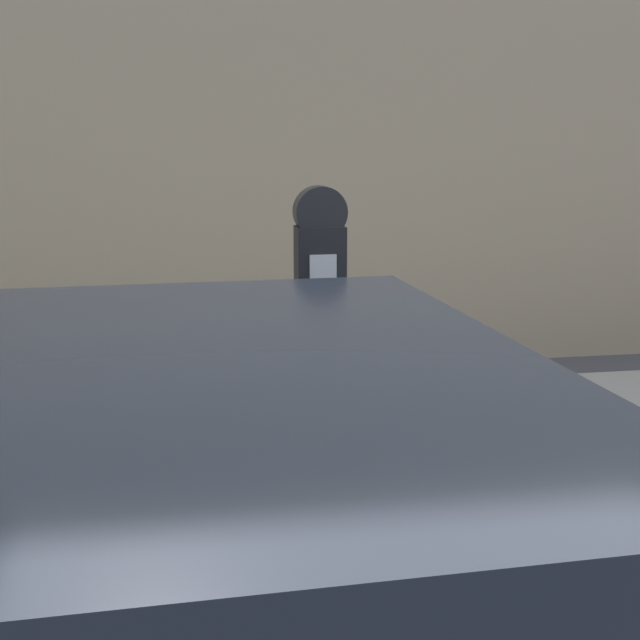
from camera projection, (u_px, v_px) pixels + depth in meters
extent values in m
cube|color=#9E9B96|center=(305.00, 478.00, 4.51)|extent=(24.00, 2.80, 0.14)
cylinder|color=slate|center=(320.00, 459.00, 3.22)|extent=(0.05, 0.05, 0.96)
cube|color=black|center=(320.00, 278.00, 3.09)|extent=(0.17, 0.11, 0.36)
cube|color=gray|center=(323.00, 273.00, 3.03)|extent=(0.09, 0.01, 0.13)
cylinder|color=black|center=(320.00, 212.00, 3.04)|extent=(0.18, 0.09, 0.18)
cylinder|color=black|center=(492.00, 613.00, 2.69)|extent=(0.72, 0.24, 0.72)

